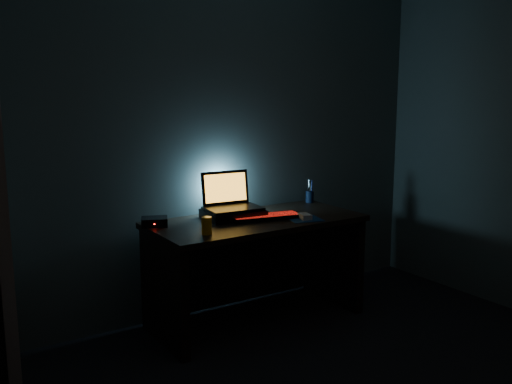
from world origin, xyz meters
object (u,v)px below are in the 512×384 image
at_px(pen_cup, 310,197).
at_px(juice_glass, 207,226).
at_px(keyboard, 266,217).
at_px(mouse, 305,216).
at_px(router, 154,222).
at_px(laptop, 230,200).

bearing_deg(pen_cup, juice_glass, -158.81).
relative_size(keyboard, mouse, 4.57).
height_order(juice_glass, router, juice_glass).
relative_size(mouse, router, 0.55).
bearing_deg(laptop, router, -177.86).
bearing_deg(keyboard, router, 173.79).
height_order(mouse, pen_cup, pen_cup).
xyz_separation_m(pen_cup, juice_glass, (-1.17, -0.45, 0.01)).
xyz_separation_m(laptop, juice_glass, (-0.38, -0.36, -0.06)).
bearing_deg(juice_glass, keyboard, 15.36).
bearing_deg(pen_cup, laptop, -172.90).
relative_size(pen_cup, juice_glass, 0.84).
bearing_deg(laptop, pen_cup, 12.05).
height_order(keyboard, juice_glass, juice_glass).
relative_size(laptop, keyboard, 0.77).
bearing_deg(laptop, mouse, -37.59).
xyz_separation_m(laptop, router, (-0.56, 0.03, -0.09)).
xyz_separation_m(laptop, mouse, (0.39, -0.36, -0.10)).
height_order(mouse, juice_glass, juice_glass).
distance_m(keyboard, router, 0.77).
bearing_deg(mouse, juice_glass, -166.40).
relative_size(laptop, pen_cup, 4.33).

